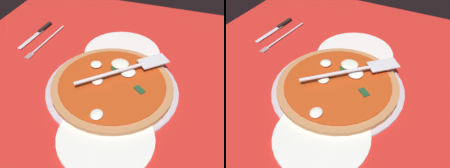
{
  "view_description": "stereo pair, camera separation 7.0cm",
  "coord_description": "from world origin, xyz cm",
  "views": [
    {
      "loc": [
        -50.22,
        -17.74,
        49.19
      ],
      "look_at": [
        -1.79,
        -1.16,
        2.01
      ],
      "focal_mm": 40.77,
      "sensor_mm": 36.0,
      "label": 1
    },
    {
      "loc": [
        -47.53,
        -24.15,
        49.19
      ],
      "look_at": [
        -1.79,
        -1.16,
        2.01
      ],
      "focal_mm": 40.77,
      "sensor_mm": 36.0,
      "label": 2
    }
  ],
  "objects": [
    {
      "name": "pizza_server",
      "position": [
        3.06,
        -3.42,
        4.3
      ],
      "size": [
        21.72,
        23.05,
        1.0
      ],
      "rotation": [
        0.0,
        0.0,
        5.46
      ],
      "color": "silver",
      "rests_on": "pizza"
    },
    {
      "name": "ground_plane",
      "position": [
        0.0,
        0.0,
        -0.4
      ],
      "size": [
        105.18,
        105.18,
        0.8
      ],
      "primitive_type": "cube",
      "color": "red"
    },
    {
      "name": "pizza_pan",
      "position": [
        -1.79,
        -1.16,
        0.55
      ],
      "size": [
        36.45,
        36.45,
        0.91
      ],
      "primitive_type": "cylinder",
      "color": "#B8B3C2",
      "rests_on": "ground_plane"
    },
    {
      "name": "checker_pattern",
      "position": [
        0.0,
        0.0,
        0.05
      ],
      "size": [
        105.18,
        105.18,
        0.1
      ],
      "color": "silver",
      "rests_on": "ground_plane"
    },
    {
      "name": "dinner_plate_left",
      "position": [
        -17.91,
        -5.11,
        0.6
      ],
      "size": [
        22.74,
        22.74,
        1.0
      ],
      "primitive_type": "cylinder",
      "color": "white",
      "rests_on": "ground_plane"
    },
    {
      "name": "dinner_plate_right",
      "position": [
        14.92,
        1.1,
        0.6
      ],
      "size": [
        24.41,
        24.41,
        1.0
      ],
      "primitive_type": "cylinder",
      "color": "white",
      "rests_on": "ground_plane"
    },
    {
      "name": "pizza",
      "position": [
        -1.68,
        -1.13,
        1.83
      ],
      "size": [
        33.41,
        33.41,
        2.92
      ],
      "color": "#B87C4B",
      "rests_on": "pizza_pan"
    },
    {
      "name": "place_setting_far",
      "position": [
        14.72,
        30.5,
        0.46
      ],
      "size": [
        22.3,
        13.92,
        1.4
      ],
      "rotation": [
        0.0,
        0.0,
        3.05
      ],
      "color": "white",
      "rests_on": "ground_plane"
    }
  ]
}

